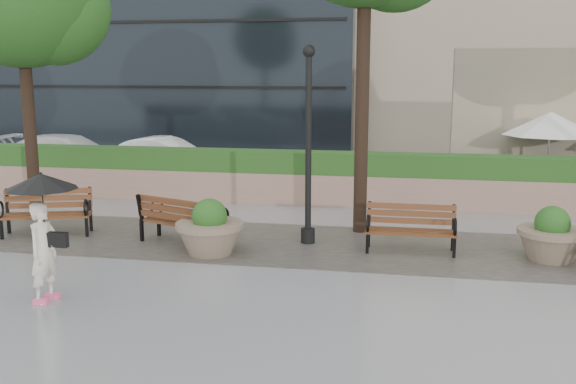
% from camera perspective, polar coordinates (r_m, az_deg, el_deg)
% --- Properties ---
extents(ground, '(100.00, 100.00, 0.00)m').
position_cam_1_polar(ground, '(10.27, -8.74, -8.68)').
color(ground, gray).
rests_on(ground, ground).
extents(cobble_strip, '(28.00, 3.20, 0.01)m').
position_cam_1_polar(cobble_strip, '(13.01, -4.38, -4.38)').
color(cobble_strip, '#383330').
rests_on(cobble_strip, ground).
extents(hedge_wall, '(24.00, 0.80, 1.35)m').
position_cam_1_polar(hedge_wall, '(16.68, -0.86, 1.33)').
color(hedge_wall, '#9F7466').
rests_on(hedge_wall, ground).
extents(asphalt_street, '(40.00, 7.00, 0.00)m').
position_cam_1_polar(asphalt_street, '(20.67, 1.35, 1.31)').
color(asphalt_street, black).
rests_on(asphalt_street, ground).
extents(bench_1, '(1.89, 1.21, 0.95)m').
position_cam_1_polar(bench_1, '(14.30, -20.62, -2.52)').
color(bench_1, brown).
rests_on(bench_1, ground).
extents(bench_2, '(1.92, 1.30, 0.97)m').
position_cam_1_polar(bench_2, '(12.85, -9.39, -3.39)').
color(bench_2, brown).
rests_on(bench_2, ground).
extents(bench_3, '(1.68, 0.68, 0.90)m').
position_cam_1_polar(bench_3, '(12.36, 10.82, -4.11)').
color(bench_3, brown).
rests_on(bench_3, ground).
extents(planter_left, '(1.27, 1.27, 1.06)m').
position_cam_1_polar(planter_left, '(12.08, -6.96, -3.61)').
color(planter_left, '#7F6B56').
rests_on(planter_left, ground).
extents(planter_right, '(1.20, 1.20, 1.01)m').
position_cam_1_polar(planter_right, '(12.55, 22.35, -3.91)').
color(planter_right, '#7F6B56').
rests_on(planter_right, ground).
extents(lamppost, '(0.28, 0.28, 3.87)m').
position_cam_1_polar(lamppost, '(12.52, 1.82, 2.96)').
color(lamppost, black).
rests_on(lamppost, ground).
extents(patio_umb_white, '(2.50, 2.50, 2.30)m').
position_cam_1_polar(patio_umb_white, '(18.46, 22.32, 5.59)').
color(patio_umb_white, black).
rests_on(patio_umb_white, ground).
extents(car_left, '(4.78, 2.11, 1.37)m').
position_cam_1_polar(car_left, '(21.81, -18.85, 3.04)').
color(car_left, silver).
rests_on(car_left, ground).
extents(car_right, '(3.90, 1.77, 1.24)m').
position_cam_1_polar(car_right, '(21.47, -10.83, 3.14)').
color(car_right, silver).
rests_on(car_right, ground).
extents(pedestrian, '(1.05, 1.05, 1.92)m').
position_cam_1_polar(pedestrian, '(10.09, -20.93, -2.73)').
color(pedestrian, beige).
rests_on(pedestrian, ground).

